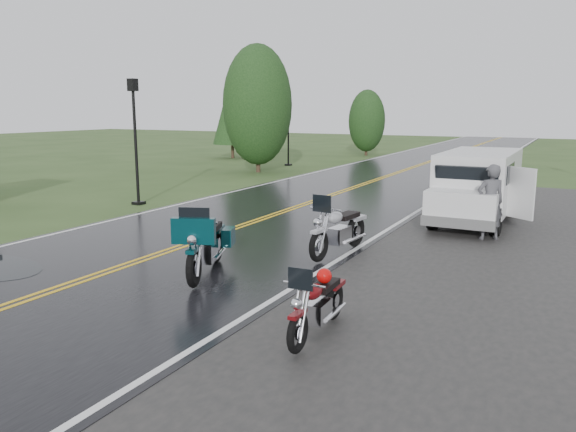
# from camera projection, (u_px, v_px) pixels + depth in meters

# --- Properties ---
(ground) EXTENTS (120.00, 120.00, 0.00)m
(ground) POSITION_uv_depth(u_px,v_px,m) (126.00, 267.00, 11.80)
(ground) COLOR #2D471E
(ground) RESTS_ON ground
(road) EXTENTS (8.00, 100.00, 0.04)m
(road) POSITION_uv_depth(u_px,v_px,m) (321.00, 199.00, 20.51)
(road) COLOR black
(road) RESTS_ON ground
(motorcycle_red) EXTENTS (0.79, 1.96, 1.14)m
(motorcycle_red) POSITION_uv_depth(u_px,v_px,m) (298.00, 317.00, 7.43)
(motorcycle_red) COLOR #580A0D
(motorcycle_red) RESTS_ON ground
(motorcycle_teal) EXTENTS (1.77, 2.65, 1.47)m
(motorcycle_teal) POSITION_uv_depth(u_px,v_px,m) (193.00, 252.00, 10.13)
(motorcycle_teal) COLOR #042E33
(motorcycle_teal) RESTS_ON ground
(motorcycle_silver) EXTENTS (1.11, 2.46, 1.41)m
(motorcycle_silver) POSITION_uv_depth(u_px,v_px,m) (319.00, 232.00, 11.84)
(motorcycle_silver) COLOR #9A9BA1
(motorcycle_silver) RESTS_ON ground
(van_white) EXTENTS (2.01, 5.32, 2.09)m
(van_white) POSITION_uv_depth(u_px,v_px,m) (435.00, 193.00, 15.16)
(van_white) COLOR silver
(van_white) RESTS_ON ground
(person_at_van) EXTENTS (0.83, 0.76, 1.90)m
(person_at_van) POSITION_uv_depth(u_px,v_px,m) (490.00, 203.00, 13.99)
(person_at_van) COLOR #46454A
(person_at_van) RESTS_ON ground
(lamp_post_near_left) EXTENTS (0.37, 0.37, 4.31)m
(lamp_post_near_left) POSITION_uv_depth(u_px,v_px,m) (136.00, 142.00, 19.07)
(lamp_post_near_left) COLOR black
(lamp_post_near_left) RESTS_ON ground
(lamp_post_far_left) EXTENTS (0.35, 0.35, 4.06)m
(lamp_post_far_left) POSITION_uv_depth(u_px,v_px,m) (288.00, 130.00, 32.32)
(lamp_post_far_left) COLOR black
(lamp_post_far_left) RESTS_ON ground
(tree_left_mid) EXTENTS (3.56, 3.56, 5.57)m
(tree_left_mid) POSITION_uv_depth(u_px,v_px,m) (258.00, 118.00, 28.79)
(tree_left_mid) COLOR #1E3D19
(tree_left_mid) RESTS_ON ground
(tree_left_far) EXTENTS (2.55, 2.55, 3.92)m
(tree_left_far) POSITION_uv_depth(u_px,v_px,m) (367.00, 127.00, 39.41)
(tree_left_far) COLOR #1E3D19
(tree_left_far) RESTS_ON ground
(pine_left_far) EXTENTS (2.59, 2.59, 5.40)m
(pine_left_far) POSITION_uv_depth(u_px,v_px,m) (232.00, 117.00, 37.05)
(pine_left_far) COLOR #1E3D19
(pine_left_far) RESTS_ON ground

